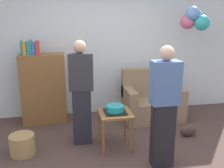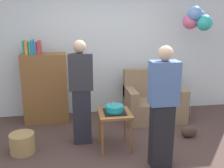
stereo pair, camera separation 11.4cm
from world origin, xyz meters
name	(u,v)px [view 1 (the left image)]	position (x,y,z in m)	size (l,w,h in m)	color
ground_plane	(128,162)	(0.00, 0.00, 0.00)	(8.00, 8.00, 0.00)	#4C3833
wall_back	(104,47)	(0.00, 2.05, 1.35)	(6.00, 0.10, 2.70)	silver
couch	(152,102)	(0.84, 1.47, 0.34)	(1.10, 0.70, 0.96)	#8C7054
bookshelf	(43,88)	(-1.20, 1.66, 0.68)	(0.80, 0.36, 1.56)	brown
side_table	(115,118)	(-0.09, 0.44, 0.49)	(0.48, 0.48, 0.58)	brown
birthday_cake	(115,109)	(-0.09, 0.44, 0.63)	(0.32, 0.32, 0.17)	black
person_blowing_candles	(81,93)	(-0.57, 0.72, 0.83)	(0.36, 0.22, 1.63)	#23232D
person_holding_cake	(164,107)	(0.43, -0.13, 0.83)	(0.36, 0.22, 1.63)	black
wicker_basket	(22,145)	(-1.47, 0.51, 0.15)	(0.36, 0.36, 0.30)	#A88451
handbag	(188,131)	(1.19, 0.59, 0.10)	(0.28, 0.14, 0.20)	#473328
balloon_bunch	(195,19)	(1.58, 1.42, 1.90)	(0.48, 0.45, 2.13)	silver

